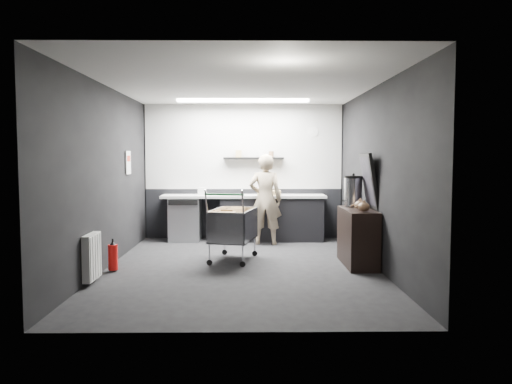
{
  "coord_description": "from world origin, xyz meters",
  "views": [
    {
      "loc": [
        0.12,
        -7.34,
        1.65
      ],
      "look_at": [
        0.22,
        0.4,
        1.1
      ],
      "focal_mm": 35.0,
      "sensor_mm": 36.0,
      "label": 1
    }
  ],
  "objects": [
    {
      "name": "cardboard_box",
      "position": [
        0.5,
        2.37,
        0.95
      ],
      "size": [
        0.46,
        0.36,
        0.09
      ],
      "primitive_type": "cube",
      "rotation": [
        0.0,
        0.0,
        -0.02
      ],
      "color": "#A28A56",
      "rests_on": "prep_counter"
    },
    {
      "name": "shopping_cart",
      "position": [
        -0.15,
        0.51,
        0.53
      ],
      "size": [
        0.81,
        1.13,
        1.11
      ],
      "color": "silver",
      "rests_on": "floor"
    },
    {
      "name": "person",
      "position": [
        0.41,
        1.97,
        0.85
      ],
      "size": [
        0.66,
        0.47,
        1.7
      ],
      "primitive_type": "imported",
      "rotation": [
        0.0,
        0.0,
        3.04
      ],
      "color": "beige",
      "rests_on": "floor"
    },
    {
      "name": "wall_left",
      "position": [
        -2.0,
        0.0,
        1.35
      ],
      "size": [
        0.0,
        5.5,
        5.5
      ],
      "primitive_type": "plane",
      "rotation": [
        1.57,
        0.0,
        1.57
      ],
      "color": "black",
      "rests_on": "floor"
    },
    {
      "name": "white_container",
      "position": [
        -0.81,
        2.37,
        0.97
      ],
      "size": [
        0.17,
        0.14,
        0.15
      ],
      "primitive_type": "cube",
      "rotation": [
        0.0,
        0.0,
        0.07
      ],
      "color": "silver",
      "rests_on": "prep_counter"
    },
    {
      "name": "dado_panel",
      "position": [
        0.0,
        2.73,
        0.5
      ],
      "size": [
        3.95,
        0.02,
        1.0
      ],
      "primitive_type": "cube",
      "color": "black",
      "rests_on": "wall_back"
    },
    {
      "name": "poster",
      "position": [
        -1.98,
        1.3,
        1.55
      ],
      "size": [
        0.02,
        0.3,
        0.4
      ],
      "primitive_type": "cube",
      "color": "silver",
      "rests_on": "wall_left"
    },
    {
      "name": "ceiling_strip",
      "position": [
        0.0,
        1.85,
        2.67
      ],
      "size": [
        2.4,
        0.2,
        0.04
      ],
      "primitive_type": "cube",
      "color": "white",
      "rests_on": "ceiling"
    },
    {
      "name": "floor",
      "position": [
        0.0,
        0.0,
        0.0
      ],
      "size": [
        5.5,
        5.5,
        0.0
      ],
      "primitive_type": "plane",
      "color": "black",
      "rests_on": "ground"
    },
    {
      "name": "wall_front",
      "position": [
        0.0,
        -2.75,
        1.35
      ],
      "size": [
        5.5,
        0.0,
        5.5
      ],
      "primitive_type": "plane",
      "rotation": [
        -1.57,
        0.0,
        0.0
      ],
      "color": "black",
      "rests_on": "floor"
    },
    {
      "name": "wall_clock",
      "position": [
        1.4,
        2.72,
        2.15
      ],
      "size": [
        0.2,
        0.03,
        0.2
      ],
      "primitive_type": "cylinder",
      "rotation": [
        1.57,
        0.0,
        0.0
      ],
      "color": "silver",
      "rests_on": "wall_back"
    },
    {
      "name": "wall_right",
      "position": [
        2.0,
        0.0,
        1.35
      ],
      "size": [
        0.0,
        5.5,
        5.5
      ],
      "primitive_type": "plane",
      "rotation": [
        1.57,
        0.0,
        -1.57
      ],
      "color": "black",
      "rests_on": "floor"
    },
    {
      "name": "pink_tub",
      "position": [
        0.37,
        2.42,
        1.01
      ],
      "size": [
        0.21,
        0.21,
        0.21
      ],
      "primitive_type": "cylinder",
      "color": "white",
      "rests_on": "prep_counter"
    },
    {
      "name": "prep_counter",
      "position": [
        0.14,
        2.42,
        0.46
      ],
      "size": [
        3.2,
        0.61,
        0.9
      ],
      "color": "black",
      "rests_on": "floor"
    },
    {
      "name": "fire_extinguisher",
      "position": [
        -1.85,
        -0.23,
        0.22
      ],
      "size": [
        0.14,
        0.14,
        0.45
      ],
      "color": "red",
      "rests_on": "floor"
    },
    {
      "name": "kitchen_wall_panel",
      "position": [
        0.0,
        2.73,
        1.85
      ],
      "size": [
        3.95,
        0.02,
        1.7
      ],
      "primitive_type": "cube",
      "color": "#B4B4B0",
      "rests_on": "wall_back"
    },
    {
      "name": "poster_red_band",
      "position": [
        -1.98,
        1.3,
        1.62
      ],
      "size": [
        0.02,
        0.22,
        0.1
      ],
      "primitive_type": "cube",
      "color": "red",
      "rests_on": "poster"
    },
    {
      "name": "wall_back",
      "position": [
        0.0,
        2.75,
        1.35
      ],
      "size": [
        5.5,
        0.0,
        5.5
      ],
      "primitive_type": "plane",
      "rotation": [
        1.57,
        0.0,
        0.0
      ],
      "color": "black",
      "rests_on": "floor"
    },
    {
      "name": "floating_shelf",
      "position": [
        0.2,
        2.62,
        1.62
      ],
      "size": [
        1.2,
        0.22,
        0.04
      ],
      "primitive_type": "cube",
      "color": "black",
      "rests_on": "wall_back"
    },
    {
      "name": "radiator",
      "position": [
        -1.94,
        -0.9,
        0.35
      ],
      "size": [
        0.1,
        0.5,
        0.6
      ],
      "primitive_type": "cube",
      "color": "silver",
      "rests_on": "wall_left"
    },
    {
      "name": "sideboard",
      "position": [
        1.78,
        0.19,
        0.55
      ],
      "size": [
        0.49,
        1.14,
        1.71
      ],
      "color": "black",
      "rests_on": "floor"
    },
    {
      "name": "ceiling",
      "position": [
        0.0,
        0.0,
        2.7
      ],
      "size": [
        5.5,
        5.5,
        0.0
      ],
      "primitive_type": "plane",
      "rotation": [
        3.14,
        0.0,
        0.0
      ],
      "color": "beige",
      "rests_on": "wall_back"
    }
  ]
}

